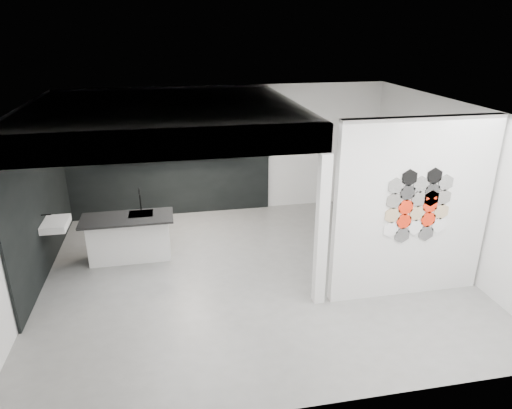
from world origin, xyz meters
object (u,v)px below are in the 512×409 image
at_px(kettle, 227,152).
at_px(utensil_cup, 134,158).
at_px(stockpot, 113,157).
at_px(glass_bowl, 234,153).
at_px(bottle_dark, 155,155).
at_px(partition_panel, 413,210).
at_px(glass_vase, 236,152).
at_px(kitchen_island, 129,237).
at_px(wall_basin, 56,224).

bearing_deg(kettle, utensil_cup, -155.54).
relative_size(stockpot, glass_bowl, 1.62).
distance_m(stockpot, kettle, 2.39).
xyz_separation_m(glass_bowl, utensil_cup, (-2.12, 0.00, 0.01)).
xyz_separation_m(stockpot, bottle_dark, (0.85, 0.00, -0.00)).
xyz_separation_m(partition_panel, utensil_cup, (-4.24, 3.87, -0.02)).
xyz_separation_m(stockpot, glass_vase, (2.59, 0.00, -0.01)).
bearing_deg(glass_vase, kitchen_island, -139.65).
bearing_deg(bottle_dark, kettle, 0.00).
distance_m(kettle, utensil_cup, 1.97).
distance_m(kitchen_island, glass_vase, 3.09).
height_order(kettle, glass_bowl, kettle).
bearing_deg(utensil_cup, glass_vase, 0.00).
xyz_separation_m(stockpot, kettle, (2.39, 0.00, -0.02)).
bearing_deg(glass_bowl, bottle_dark, 180.00).
relative_size(wall_basin, glass_bowl, 4.64).
distance_m(partition_panel, kitchen_island, 4.83).
height_order(wall_basin, glass_bowl, glass_bowl).
relative_size(glass_vase, bottle_dark, 0.91).
distance_m(kettle, glass_vase, 0.19).
bearing_deg(partition_panel, utensil_cup, 137.67).
relative_size(stockpot, glass_vase, 1.40).
bearing_deg(partition_panel, glass_bowl, 118.73).
height_order(kitchen_island, bottle_dark, bottle_dark).
distance_m(bottle_dark, utensil_cup, 0.44).
height_order(partition_panel, stockpot, partition_panel).
distance_m(partition_panel, glass_bowl, 4.41).
relative_size(partition_panel, kitchen_island, 1.76).
relative_size(kettle, glass_bowl, 1.21).
bearing_deg(glass_vase, stockpot, 180.00).
height_order(partition_panel, bottle_dark, partition_panel).
height_order(kitchen_island, glass_vase, glass_vase).
bearing_deg(stockpot, glass_vase, 0.00).
bearing_deg(glass_bowl, partition_panel, -61.27).
xyz_separation_m(wall_basin, bottle_dark, (1.66, 2.07, 0.55)).
relative_size(kitchen_island, glass_vase, 10.66).
distance_m(wall_basin, utensil_cup, 2.46).
xyz_separation_m(wall_basin, utensil_cup, (1.22, 2.07, 0.53)).
xyz_separation_m(partition_panel, stockpot, (-4.66, 3.87, 0.01)).
height_order(wall_basin, kettle, kettle).
distance_m(wall_basin, kitchen_island, 1.24).
height_order(partition_panel, wall_basin, partition_panel).
bearing_deg(kettle, wall_basin, -122.67).
distance_m(stockpot, bottle_dark, 0.85).
relative_size(kitchen_island, glass_bowl, 12.33).
bearing_deg(partition_panel, bottle_dark, 134.56).
bearing_deg(stockpot, utensil_cup, 0.00).
relative_size(wall_basin, kettle, 3.84).
bearing_deg(partition_panel, wall_basin, 161.77).
distance_m(glass_vase, bottle_dark, 1.73).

